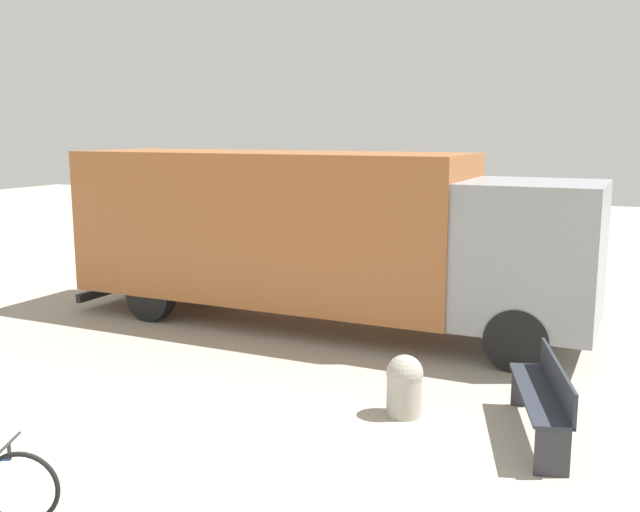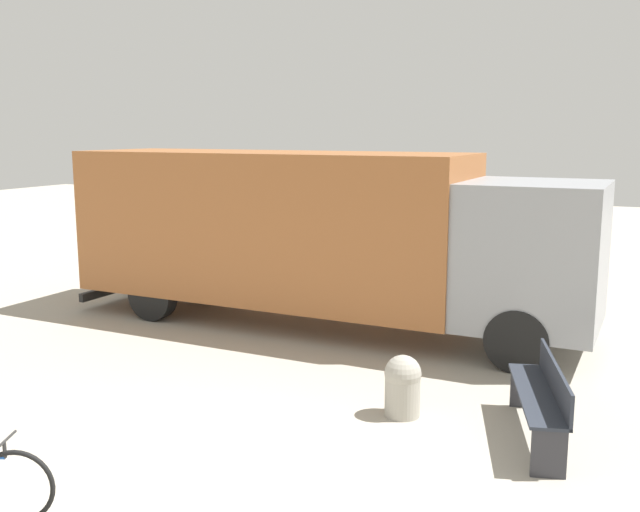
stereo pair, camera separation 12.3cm
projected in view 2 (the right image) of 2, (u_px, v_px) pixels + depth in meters
name	position (u px, v px, depth m)	size (l,w,h in m)	color
delivery_truck	(315.00, 231.00, 12.15)	(9.11, 2.37, 2.99)	#99592D
park_bench	(543.00, 394.00, 7.76)	(0.92, 1.97, 0.87)	#282D38
bollard_near_bench	(403.00, 384.00, 8.42)	(0.44, 0.44, 0.74)	#9E998C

